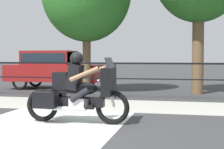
{
  "coord_description": "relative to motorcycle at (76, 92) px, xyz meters",
  "views": [
    {
      "loc": [
        2.42,
        -6.31,
        1.43
      ],
      "look_at": [
        0.63,
        1.77,
        0.99
      ],
      "focal_mm": 55.0,
      "sensor_mm": 36.0,
      "label": 1
    }
  ],
  "objects": [
    {
      "name": "sidewalk_band",
      "position": [
        -0.11,
        2.77,
        -0.67
      ],
      "size": [
        44.0,
        2.4,
        0.01
      ],
      "primitive_type": "cube",
      "color": "#B7B2A8",
      "rests_on": "ground"
    },
    {
      "name": "fence_railing",
      "position": [
        -0.11,
        4.47,
        0.28
      ],
      "size": [
        36.0,
        0.05,
        1.22
      ],
      "color": "black",
      "rests_on": "ground"
    },
    {
      "name": "parked_car",
      "position": [
        -3.48,
        7.17,
        0.27
      ],
      "size": [
        4.12,
        1.67,
        1.67
      ],
      "rotation": [
        0.0,
        0.0,
        -0.04
      ],
      "color": "maroon",
      "rests_on": "ground"
    },
    {
      "name": "motorcycle",
      "position": [
        0.0,
        0.0,
        0.0
      ],
      "size": [
        2.29,
        0.76,
        1.53
      ],
      "rotation": [
        0.0,
        0.0,
        0.05
      ],
      "color": "black",
      "rests_on": "ground"
    },
    {
      "name": "crosswalk_band",
      "position": [
        -0.57,
        -0.83,
        -0.67
      ],
      "size": [
        3.16,
        6.0,
        0.01
      ],
      "primitive_type": "cube",
      "color": "silver",
      "rests_on": "ground"
    },
    {
      "name": "ground_plane",
      "position": [
        -0.11,
        -0.63,
        -0.68
      ],
      "size": [
        120.0,
        120.0,
        0.0
      ],
      "primitive_type": "plane",
      "color": "#38383A"
    }
  ]
}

